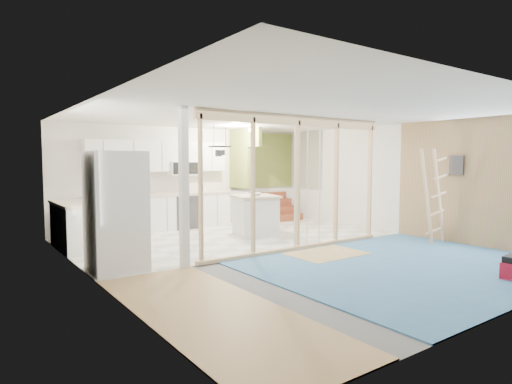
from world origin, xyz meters
TOP-DOWN VIEW (x-y plane):
  - room at (0.00, 0.00)m, footprint 7.01×8.01m
  - floor_overlays at (0.07, 0.06)m, footprint 7.00×8.00m
  - stud_frame at (-0.24, -0.00)m, footprint 4.66×0.14m
  - base_cabinets at (-1.61, 3.36)m, footprint 4.45×2.24m
  - upper_cabinets at (-0.84, 3.82)m, footprint 3.60×0.41m
  - green_partition at (2.04, 3.66)m, footprint 2.25×1.51m
  - pot_rack at (-0.31, 1.89)m, footprint 0.52×0.52m
  - sheathing_panel at (3.48, -2.00)m, footprint 0.02×4.00m
  - electrical_panel at (3.43, -1.40)m, footprint 0.04×0.30m
  - ceiling_light at (1.40, 3.00)m, footprint 0.32×0.32m
  - fridge at (-3.04, 0.45)m, footprint 0.82×0.79m
  - island at (0.60, 1.83)m, footprint 1.16×1.16m
  - bowl at (0.61, 1.83)m, footprint 0.25×0.25m
  - soap_bottle_a at (-1.60, 3.72)m, footprint 0.16×0.16m
  - soap_bottle_b at (0.29, 3.70)m, footprint 0.09×0.09m
  - ladder at (3.02, -1.18)m, footprint 1.06×0.08m

SIDE VIEW (x-z plane):
  - floor_overlays at x=0.07m, z-range 0.00..0.02m
  - island at x=0.60m, z-range 0.00..0.94m
  - base_cabinets at x=-1.61m, z-range 0.00..0.93m
  - fridge at x=-3.04m, z-range 0.00..1.89m
  - green_partition at x=2.04m, z-range -0.36..2.24m
  - bowl at x=0.61m, z-range 0.94..1.00m
  - ladder at x=3.02m, z-range 0.02..2.00m
  - soap_bottle_b at x=0.29m, z-range 0.93..1.11m
  - soap_bottle_a at x=-1.60m, z-range 0.93..1.26m
  - sheathing_panel at x=3.48m, z-range 0.00..2.60m
  - room at x=0.00m, z-range 0.00..2.61m
  - stud_frame at x=-0.24m, z-range 0.29..2.89m
  - electrical_panel at x=3.43m, z-range 1.45..1.85m
  - upper_cabinets at x=-0.84m, z-range 1.39..2.25m
  - pot_rack at x=-0.31m, z-range 1.64..2.36m
  - ceiling_light at x=1.40m, z-range 2.50..2.58m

